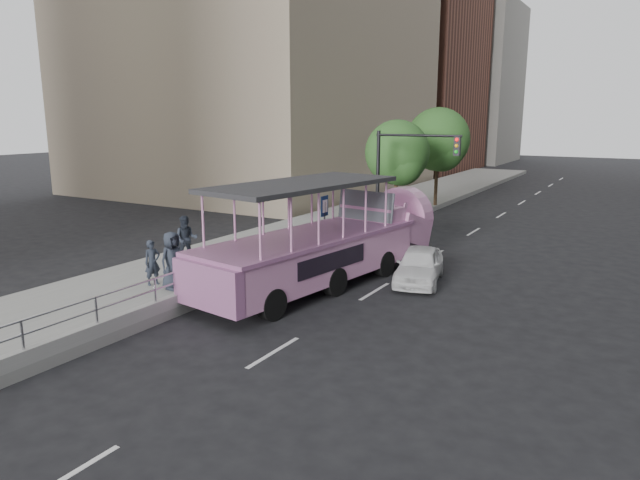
{
  "coord_description": "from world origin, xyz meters",
  "views": [
    {
      "loc": [
        8.89,
        -13.03,
        5.85
      ],
      "look_at": [
        0.44,
        1.27,
        2.25
      ],
      "focal_mm": 32.0,
      "sensor_mm": 36.0,
      "label": 1
    }
  ],
  "objects_px": {
    "duck_boat": "(330,244)",
    "parking_sign": "(325,219)",
    "traffic_signal": "(401,167)",
    "pedestrian_far": "(172,260)",
    "pedestrian_mid": "(186,239)",
    "street_tree_near": "(398,155)",
    "pedestrian_near": "(152,263)",
    "car": "(419,265)",
    "street_tree_far": "(439,142)"
  },
  "relations": [
    {
      "from": "duck_boat",
      "to": "traffic_signal",
      "type": "height_order",
      "value": "traffic_signal"
    },
    {
      "from": "pedestrian_near",
      "to": "street_tree_near",
      "type": "xyz_separation_m",
      "value": [
        2.06,
        15.89,
        2.75
      ]
    },
    {
      "from": "pedestrian_far",
      "to": "street_tree_far",
      "type": "height_order",
      "value": "street_tree_far"
    },
    {
      "from": "parking_sign",
      "to": "street_tree_far",
      "type": "bearing_deg",
      "value": 90.73
    },
    {
      "from": "parking_sign",
      "to": "pedestrian_near",
      "type": "bearing_deg",
      "value": -108.58
    },
    {
      "from": "street_tree_near",
      "to": "pedestrian_near",
      "type": "bearing_deg",
      "value": -97.4
    },
    {
      "from": "pedestrian_near",
      "to": "street_tree_near",
      "type": "height_order",
      "value": "street_tree_near"
    },
    {
      "from": "street_tree_near",
      "to": "pedestrian_far",
      "type": "bearing_deg",
      "value": -94.1
    },
    {
      "from": "car",
      "to": "street_tree_far",
      "type": "xyz_separation_m",
      "value": [
        -4.99,
        16.08,
        3.67
      ]
    },
    {
      "from": "street_tree_far",
      "to": "street_tree_near",
      "type": "bearing_deg",
      "value": -91.91
    },
    {
      "from": "pedestrian_far",
      "to": "parking_sign",
      "type": "xyz_separation_m",
      "value": [
        1.53,
        7.28,
        0.41
      ]
    },
    {
      "from": "duck_boat",
      "to": "street_tree_near",
      "type": "xyz_separation_m",
      "value": [
        -2.34,
        11.58,
        2.43
      ]
    },
    {
      "from": "duck_boat",
      "to": "pedestrian_mid",
      "type": "relative_size",
      "value": 6.34
    },
    {
      "from": "pedestrian_far",
      "to": "street_tree_near",
      "type": "bearing_deg",
      "value": 1.77
    },
    {
      "from": "pedestrian_near",
      "to": "pedestrian_mid",
      "type": "xyz_separation_m",
      "value": [
        -1.23,
        2.91,
        0.14
      ]
    },
    {
      "from": "pedestrian_far",
      "to": "car",
      "type": "bearing_deg",
      "value": -41.59
    },
    {
      "from": "car",
      "to": "traffic_signal",
      "type": "xyz_separation_m",
      "value": [
        -3.59,
        6.65,
        2.86
      ]
    },
    {
      "from": "pedestrian_near",
      "to": "street_tree_far",
      "type": "distance_m",
      "value": 22.25
    },
    {
      "from": "duck_boat",
      "to": "parking_sign",
      "type": "bearing_deg",
      "value": 123.35
    },
    {
      "from": "pedestrian_near",
      "to": "parking_sign",
      "type": "xyz_separation_m",
      "value": [
        2.45,
        7.29,
        0.6
      ]
    },
    {
      "from": "duck_boat",
      "to": "street_tree_near",
      "type": "distance_m",
      "value": 12.06
    },
    {
      "from": "car",
      "to": "street_tree_far",
      "type": "bearing_deg",
      "value": 93.91
    },
    {
      "from": "car",
      "to": "parking_sign",
      "type": "distance_m",
      "value": 5.13
    },
    {
      "from": "duck_boat",
      "to": "traffic_signal",
      "type": "xyz_separation_m",
      "value": [
        -0.74,
        8.15,
        2.11
      ]
    },
    {
      "from": "car",
      "to": "pedestrian_near",
      "type": "xyz_separation_m",
      "value": [
        -7.25,
        -5.81,
        0.43
      ]
    },
    {
      "from": "car",
      "to": "parking_sign",
      "type": "xyz_separation_m",
      "value": [
        -4.8,
        1.48,
        1.03
      ]
    },
    {
      "from": "pedestrian_mid",
      "to": "street_tree_far",
      "type": "xyz_separation_m",
      "value": [
        3.49,
        18.98,
        3.1
      ]
    },
    {
      "from": "duck_boat",
      "to": "pedestrian_mid",
      "type": "height_order",
      "value": "duck_boat"
    },
    {
      "from": "traffic_signal",
      "to": "street_tree_far",
      "type": "xyz_separation_m",
      "value": [
        -1.4,
        9.43,
        0.81
      ]
    },
    {
      "from": "car",
      "to": "pedestrian_far",
      "type": "bearing_deg",
      "value": -150.78
    },
    {
      "from": "street_tree_far",
      "to": "duck_boat",
      "type": "bearing_deg",
      "value": -83.06
    },
    {
      "from": "pedestrian_mid",
      "to": "parking_sign",
      "type": "distance_m",
      "value": 5.73
    },
    {
      "from": "pedestrian_mid",
      "to": "street_tree_near",
      "type": "distance_m",
      "value": 13.64
    },
    {
      "from": "traffic_signal",
      "to": "pedestrian_far",
      "type": "bearing_deg",
      "value": -102.39
    },
    {
      "from": "traffic_signal",
      "to": "street_tree_far",
      "type": "relative_size",
      "value": 0.81
    },
    {
      "from": "car",
      "to": "parking_sign",
      "type": "relative_size",
      "value": 1.42
    },
    {
      "from": "street_tree_near",
      "to": "traffic_signal",
      "type": "bearing_deg",
      "value": -65.02
    },
    {
      "from": "pedestrian_near",
      "to": "traffic_signal",
      "type": "xyz_separation_m",
      "value": [
        3.66,
        12.46,
        2.43
      ]
    },
    {
      "from": "pedestrian_mid",
      "to": "street_tree_far",
      "type": "distance_m",
      "value": 19.54
    },
    {
      "from": "car",
      "to": "traffic_signal",
      "type": "bearing_deg",
      "value": 105.03
    },
    {
      "from": "duck_boat",
      "to": "parking_sign",
      "type": "xyz_separation_m",
      "value": [
        -1.95,
        2.97,
        0.28
      ]
    },
    {
      "from": "duck_boat",
      "to": "pedestrian_mid",
      "type": "distance_m",
      "value": 5.81
    },
    {
      "from": "duck_boat",
      "to": "street_tree_far",
      "type": "relative_size",
      "value": 1.79
    },
    {
      "from": "pedestrian_mid",
      "to": "pedestrian_far",
      "type": "distance_m",
      "value": 3.62
    },
    {
      "from": "pedestrian_near",
      "to": "street_tree_near",
      "type": "relative_size",
      "value": 0.27
    },
    {
      "from": "pedestrian_near",
      "to": "pedestrian_far",
      "type": "relative_size",
      "value": 0.8
    },
    {
      "from": "car",
      "to": "street_tree_near",
      "type": "relative_size",
      "value": 0.66
    },
    {
      "from": "pedestrian_mid",
      "to": "duck_boat",
      "type": "bearing_deg",
      "value": -25.51
    },
    {
      "from": "duck_boat",
      "to": "street_tree_near",
      "type": "height_order",
      "value": "street_tree_near"
    },
    {
      "from": "car",
      "to": "street_tree_far",
      "type": "distance_m",
      "value": 17.23
    }
  ]
}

